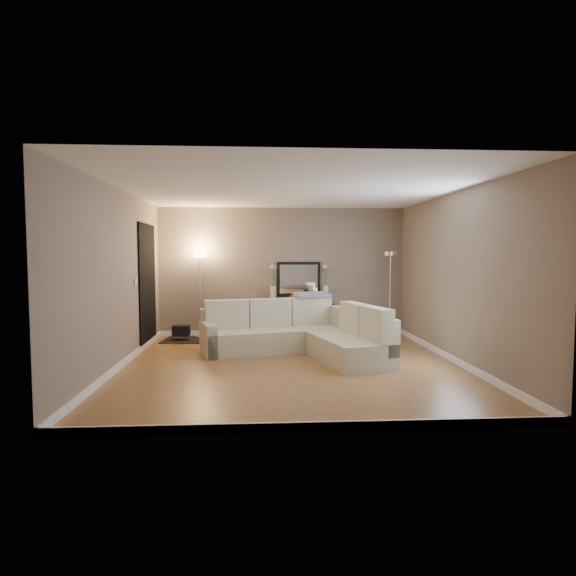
{
  "coord_description": "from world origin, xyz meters",
  "views": [
    {
      "loc": [
        -0.49,
        -7.08,
        1.65
      ],
      "look_at": [
        0.0,
        0.8,
        1.1
      ],
      "focal_mm": 30.0,
      "sensor_mm": 36.0,
      "label": 1
    }
  ],
  "objects": [
    {
      "name": "switch_plate",
      "position": [
        -2.48,
        0.85,
        1.2
      ],
      "size": [
        0.02,
        0.08,
        0.12
      ],
      "primitive_type": "cube",
      "color": "white",
      "rests_on": "ground"
    },
    {
      "name": "baseboard_left",
      "position": [
        -2.48,
        0.0,
        0.05
      ],
      "size": [
        0.03,
        5.5,
        0.1
      ],
      "primitive_type": "cube",
      "color": "white",
      "rests_on": "ground"
    },
    {
      "name": "throw_blanket",
      "position": [
        0.48,
        1.53,
        0.93
      ],
      "size": [
        0.71,
        0.54,
        0.08
      ],
      "primitive_type": "cube",
      "rotation": [
        0.1,
        0.0,
        0.31
      ],
      "color": "#7E84A3",
      "rests_on": "sectional_sofa"
    },
    {
      "name": "table_decor",
      "position": [
        0.35,
        2.54,
        0.82
      ],
      "size": [
        0.54,
        0.13,
        0.13
      ],
      "color": "#D24F25",
      "rests_on": "console_table"
    },
    {
      "name": "charcoal_rug",
      "position": [
        -1.77,
        2.21,
        0.01
      ],
      "size": [
        1.17,
        0.93,
        0.01
      ],
      "primitive_type": "cube",
      "rotation": [
        0.0,
        0.0,
        -0.1
      ],
      "color": "black",
      "rests_on": "floor"
    },
    {
      "name": "wall_right",
      "position": [
        2.51,
        0.0,
        1.3
      ],
      "size": [
        0.02,
        5.5,
        2.6
      ],
      "primitive_type": "cube",
      "color": "gray",
      "rests_on": "ground"
    },
    {
      "name": "leaning_mirror",
      "position": [
        0.34,
        2.74,
        1.15
      ],
      "size": [
        0.9,
        0.09,
        0.7
      ],
      "color": "black",
      "rests_on": "console_table"
    },
    {
      "name": "black_bag",
      "position": [
        -1.97,
        2.15,
        0.2
      ],
      "size": [
        0.33,
        0.25,
        0.2
      ],
      "primitive_type": "cube",
      "rotation": [
        0.0,
        0.0,
        -0.1
      ],
      "color": "black",
      "rests_on": "charcoal_rug"
    },
    {
      "name": "floor",
      "position": [
        0.0,
        0.0,
        -0.01
      ],
      "size": [
        5.0,
        5.5,
        0.01
      ],
      "primitive_type": "cube",
      "color": "#905F34",
      "rests_on": "ground"
    },
    {
      "name": "sectional_sofa",
      "position": [
        0.22,
        0.83,
        0.33
      ],
      "size": [
        3.02,
        2.53,
        0.88
      ],
      "color": "beige",
      "rests_on": "floor"
    },
    {
      "name": "floor_lamp_unlit",
      "position": [
        2.12,
        2.26,
        1.21
      ],
      "size": [
        0.24,
        0.24,
        1.71
      ],
      "color": "silver",
      "rests_on": "floor"
    },
    {
      "name": "baseboard_front",
      "position": [
        0.0,
        -2.73,
        0.05
      ],
      "size": [
        5.0,
        0.03,
        0.1
      ],
      "primitive_type": "cube",
      "color": "white",
      "rests_on": "ground"
    },
    {
      "name": "floor_lamp_lit",
      "position": [
        -1.64,
        2.51,
        1.18
      ],
      "size": [
        0.26,
        0.26,
        1.67
      ],
      "color": "silver",
      "rests_on": "floor"
    },
    {
      "name": "wall_front",
      "position": [
        0.0,
        -2.76,
        1.3
      ],
      "size": [
        5.0,
        0.02,
        2.6
      ],
      "primitive_type": "cube",
      "color": "gray",
      "rests_on": "ground"
    },
    {
      "name": "ceiling",
      "position": [
        0.0,
        0.0,
        2.6
      ],
      "size": [
        5.0,
        5.5,
        0.01
      ],
      "primitive_type": "cube",
      "color": "white",
      "rests_on": "ground"
    },
    {
      "name": "doorway",
      "position": [
        -2.48,
        1.7,
        1.1
      ],
      "size": [
        0.02,
        1.2,
        2.2
      ],
      "primitive_type": "cube",
      "color": "black",
      "rests_on": "ground"
    },
    {
      "name": "baseboard_back",
      "position": [
        0.0,
        2.73,
        0.05
      ],
      "size": [
        5.0,
        0.03,
        0.1
      ],
      "primitive_type": "cube",
      "color": "white",
      "rests_on": "ground"
    },
    {
      "name": "baseboard_right",
      "position": [
        2.48,
        0.0,
        0.05
      ],
      "size": [
        0.03,
        5.5,
        0.1
      ],
      "primitive_type": "cube",
      "color": "white",
      "rests_on": "ground"
    },
    {
      "name": "flower_vase_right",
      "position": [
        0.88,
        2.6,
        1.07
      ],
      "size": [
        0.15,
        0.12,
        0.67
      ],
      "color": "silver",
      "rests_on": "console_table"
    },
    {
      "name": "flower_vase_left",
      "position": [
        -0.19,
        2.54,
        1.07
      ],
      "size": [
        0.15,
        0.12,
        0.67
      ],
      "color": "silver",
      "rests_on": "console_table"
    },
    {
      "name": "console_table",
      "position": [
        0.27,
        2.57,
        0.44
      ],
      "size": [
        1.29,
        0.41,
        0.78
      ],
      "color": "black",
      "rests_on": "floor"
    },
    {
      "name": "wall_left",
      "position": [
        -2.51,
        0.0,
        1.3
      ],
      "size": [
        0.02,
        5.5,
        2.6
      ],
      "primitive_type": "cube",
      "color": "gray",
      "rests_on": "ground"
    },
    {
      "name": "wall_back",
      "position": [
        0.0,
        2.76,
        1.3
      ],
      "size": [
        5.0,
        0.02,
        2.6
      ],
      "primitive_type": "cube",
      "color": "gray",
      "rests_on": "ground"
    }
  ]
}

